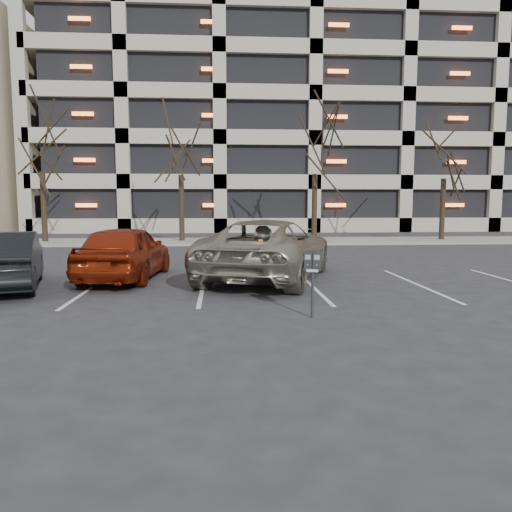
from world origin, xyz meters
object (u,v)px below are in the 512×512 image
object	(u,v)px
tree_d	(445,140)
suv_silver	(268,249)
car_red	(125,252)
tree_b	(180,133)
car_dark	(5,260)
tree_c	(315,132)
parking_meter	(313,267)
tree_a	(40,127)

from	to	relation	value
tree_d	suv_silver	size ratio (longest dim) A/B	1.14
car_red	tree_d	bearing A→B (deg)	-134.39
tree_b	suv_silver	size ratio (longest dim) A/B	1.19
car_dark	tree_d	bearing A→B (deg)	-158.11
tree_b	car_red	world-z (taller)	tree_b
tree_c	parking_meter	distance (m)	18.15
tree_c	parking_meter	xyz separation A→B (m)	(-3.22, -17.20, -4.81)
tree_b	parking_meter	bearing A→B (deg)	-77.62
tree_b	car_dark	size ratio (longest dim) A/B	1.80
tree_a	tree_c	distance (m)	14.00
suv_silver	car_dark	distance (m)	6.77
tree_c	car_dark	size ratio (longest dim) A/B	1.84
tree_b	parking_meter	world-z (taller)	tree_b
car_dark	tree_c	bearing A→B (deg)	-143.41
tree_a	suv_silver	distance (m)	16.99
tree_b	tree_d	xyz separation A→B (m)	(14.00, 0.00, -0.23)
parking_meter	car_red	world-z (taller)	car_red
tree_d	car_dark	distance (m)	22.50
parking_meter	car_red	distance (m)	6.58
car_red	car_dark	xyz separation A→B (m)	(-2.69, -1.31, -0.05)
tree_c	tree_b	bearing A→B (deg)	180.00
suv_silver	car_red	bearing A→B (deg)	16.88
tree_b	car_red	size ratio (longest dim) A/B	1.73
tree_a	tree_b	distance (m)	7.00
tree_a	car_dark	xyz separation A→B (m)	(3.71, -13.60, -5.18)
tree_a	car_red	distance (m)	14.77
tree_b	car_dark	bearing A→B (deg)	-103.60
suv_silver	car_dark	bearing A→B (deg)	29.04
tree_a	tree_c	world-z (taller)	tree_a
parking_meter	car_dark	bearing A→B (deg)	173.33
tree_d	tree_a	bearing A→B (deg)	180.00
tree_b	suv_silver	bearing A→B (deg)	-74.82
suv_silver	tree_d	bearing A→B (deg)	-111.13
tree_a	tree_d	world-z (taller)	tree_a
car_red	tree_a	bearing A→B (deg)	-56.96
tree_d	tree_c	bearing A→B (deg)	180.00
car_red	suv_silver	bearing A→B (deg)	-176.92
tree_b	tree_d	world-z (taller)	tree_b
tree_c	car_red	distance (m)	15.29
tree_a	car_dark	world-z (taller)	tree_a
tree_c	parking_meter	bearing A→B (deg)	-100.62
tree_c	tree_a	bearing A→B (deg)	180.00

